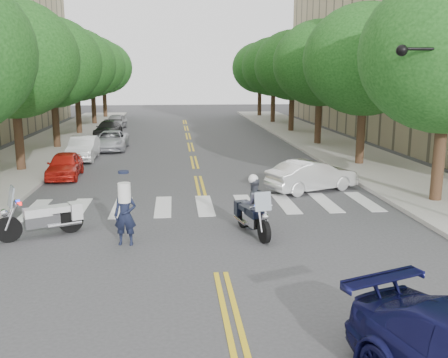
{
  "coord_description": "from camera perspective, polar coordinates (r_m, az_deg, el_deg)",
  "views": [
    {
      "loc": [
        -1.07,
        -11.6,
        4.84
      ],
      "look_at": [
        0.59,
        5.13,
        1.3
      ],
      "focal_mm": 40.0,
      "sensor_mm": 36.0,
      "label": 1
    }
  ],
  "objects": [
    {
      "name": "ground",
      "position": [
        12.61,
        -0.37,
        -10.68
      ],
      "size": [
        140.0,
        140.0,
        0.0
      ],
      "primitive_type": "plane",
      "color": "#38383A",
      "rests_on": "ground"
    },
    {
      "name": "sidewalk_left",
      "position": [
        34.96,
        -19.61,
        3.37
      ],
      "size": [
        5.0,
        60.0,
        0.15
      ],
      "primitive_type": "cube",
      "color": "#9E9991",
      "rests_on": "ground"
    },
    {
      "name": "sidewalk_right",
      "position": [
        35.54,
        11.7,
        3.94
      ],
      "size": [
        5.0,
        60.0,
        0.15
      ],
      "primitive_type": "cube",
      "color": "#9E9991",
      "rests_on": "ground"
    },
    {
      "name": "tree_l_1",
      "position": [
        26.75,
        -23.05,
        12.5
      ],
      "size": [
        6.4,
        6.4,
        8.45
      ],
      "color": "#382316",
      "rests_on": "ground"
    },
    {
      "name": "tree_l_2",
      "position": [
        34.48,
        -19.1,
        12.45
      ],
      "size": [
        6.4,
        6.4,
        8.45
      ],
      "color": "#382316",
      "rests_on": "ground"
    },
    {
      "name": "tree_l_3",
      "position": [
        42.32,
        -16.61,
        12.38
      ],
      "size": [
        6.4,
        6.4,
        8.45
      ],
      "color": "#382316",
      "rests_on": "ground"
    },
    {
      "name": "tree_l_4",
      "position": [
        50.2,
        -14.9,
        12.32
      ],
      "size": [
        6.4,
        6.4,
        8.45
      ],
      "color": "#382316",
      "rests_on": "ground"
    },
    {
      "name": "tree_l_5",
      "position": [
        58.12,
        -13.65,
        12.28
      ],
      "size": [
        6.4,
        6.4,
        8.45
      ],
      "color": "#382316",
      "rests_on": "ground"
    },
    {
      "name": "tree_r_0",
      "position": [
        20.19,
        24.24,
        12.9
      ],
      "size": [
        6.4,
        6.4,
        8.45
      ],
      "color": "#382316",
      "rests_on": "ground"
    },
    {
      "name": "tree_r_1",
      "position": [
        27.45,
        15.81,
        12.95
      ],
      "size": [
        6.4,
        6.4,
        8.45
      ],
      "color": "#382316",
      "rests_on": "ground"
    },
    {
      "name": "tree_r_2",
      "position": [
        35.03,
        10.96,
        12.85
      ],
      "size": [
        6.4,
        6.4,
        8.45
      ],
      "color": "#382316",
      "rests_on": "ground"
    },
    {
      "name": "tree_r_3",
      "position": [
        42.76,
        7.85,
        12.75
      ],
      "size": [
        6.4,
        6.4,
        8.45
      ],
      "color": "#382316",
      "rests_on": "ground"
    },
    {
      "name": "tree_r_4",
      "position": [
        50.58,
        5.71,
        12.65
      ],
      "size": [
        6.4,
        6.4,
        8.45
      ],
      "color": "#382316",
      "rests_on": "ground"
    },
    {
      "name": "tree_r_5",
      "position": [
        58.44,
        4.13,
        12.57
      ],
      "size": [
        6.4,
        6.4,
        8.45
      ],
      "color": "#382316",
      "rests_on": "ground"
    },
    {
      "name": "motorcycle_police",
      "position": [
        15.32,
        3.24,
        -3.27
      ],
      "size": [
        0.92,
        2.29,
        1.89
      ],
      "rotation": [
        0.0,
        0.0,
        3.38
      ],
      "color": "black",
      "rests_on": "ground"
    },
    {
      "name": "motorcycle_parked",
      "position": [
        16.1,
        -19.48,
        -4.17
      ],
      "size": [
        2.41,
        1.39,
        1.66
      ],
      "rotation": [
        0.0,
        0.0,
        2.02
      ],
      "color": "black",
      "rests_on": "ground"
    },
    {
      "name": "officer_standing",
      "position": [
        14.61,
        -11.22,
        -4.08
      ],
      "size": [
        0.68,
        0.49,
        1.76
      ],
      "primitive_type": "imported",
      "rotation": [
        0.0,
        0.0,
        -0.11
      ],
      "color": "black",
      "rests_on": "ground"
    },
    {
      "name": "convertible",
      "position": [
        21.32,
        10.03,
        0.38
      ],
      "size": [
        4.2,
        2.81,
        1.31
      ],
      "primitive_type": "imported",
      "rotation": [
        0.0,
        0.0,
        1.97
      ],
      "color": "white",
      "rests_on": "ground"
    },
    {
      "name": "parked_car_a",
      "position": [
        24.86,
        -17.74,
        1.53
      ],
      "size": [
        1.61,
        3.64,
        1.22
      ],
      "primitive_type": "imported",
      "rotation": [
        0.0,
        0.0,
        0.05
      ],
      "color": "red",
      "rests_on": "ground"
    },
    {
      "name": "parked_car_b",
      "position": [
        29.78,
        -15.77,
        3.39
      ],
      "size": [
        1.46,
        4.06,
        1.33
      ],
      "primitive_type": "imported",
      "rotation": [
        0.0,
        0.0,
        0.01
      ],
      "color": "silver",
      "rests_on": "ground"
    },
    {
      "name": "parked_car_c",
      "position": [
        33.37,
        -12.78,
        4.32
      ],
      "size": [
        2.03,
        4.4,
        1.22
      ],
      "primitive_type": "imported",
      "rotation": [
        0.0,
        0.0,
        0.0
      ],
      "color": "#B3B4BB",
      "rests_on": "ground"
    },
    {
      "name": "parked_car_d",
      "position": [
        40.66,
        -13.11,
        5.61
      ],
      "size": [
        2.06,
        4.3,
        1.21
      ],
      "primitive_type": "imported",
      "rotation": [
        0.0,
        0.0,
        -0.09
      ],
      "color": "black",
      "rests_on": "ground"
    },
    {
      "name": "parked_car_e",
      "position": [
        46.09,
        -12.26,
        6.43
      ],
      "size": [
        1.88,
        4.02,
        1.33
      ],
      "primitive_type": "imported",
      "rotation": [
        0.0,
        0.0,
        -0.08
      ],
      "color": "#959499",
      "rests_on": "ground"
    }
  ]
}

